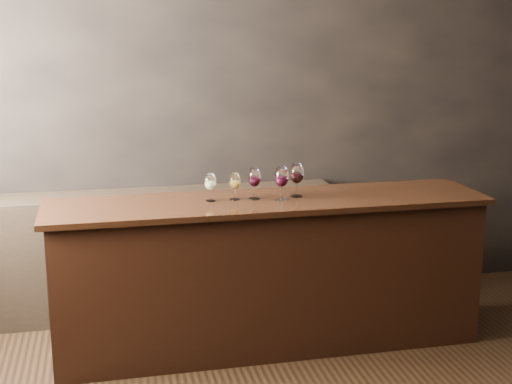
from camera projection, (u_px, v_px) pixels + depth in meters
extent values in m
cube|color=black|center=(236.00, 116.00, 5.30)|extent=(5.00, 0.02, 2.80)
cube|color=black|center=(268.00, 276.00, 4.61)|extent=(2.72, 0.61, 0.95)
cube|color=black|center=(269.00, 202.00, 4.50)|extent=(2.81, 0.67, 0.04)
cube|color=black|center=(165.00, 252.00, 5.19)|extent=(2.48, 0.40, 0.89)
cylinder|color=white|center=(211.00, 201.00, 4.45)|extent=(0.06, 0.06, 0.00)
cylinder|color=white|center=(211.00, 195.00, 4.44)|extent=(0.01, 0.01, 0.07)
ellipsoid|color=white|center=(210.00, 182.00, 4.42)|extent=(0.07, 0.07, 0.10)
cylinder|color=white|center=(210.00, 175.00, 4.41)|extent=(0.05, 0.05, 0.01)
ellipsoid|color=#D6DD82|center=(210.00, 185.00, 4.43)|extent=(0.06, 0.06, 0.05)
cylinder|color=white|center=(235.00, 199.00, 4.49)|extent=(0.06, 0.06, 0.00)
cylinder|color=white|center=(235.00, 194.00, 4.48)|extent=(0.01, 0.01, 0.06)
ellipsoid|color=white|center=(235.00, 181.00, 4.46)|extent=(0.07, 0.07, 0.10)
cylinder|color=white|center=(235.00, 174.00, 4.45)|extent=(0.05, 0.05, 0.01)
ellipsoid|color=#BB8822|center=(235.00, 184.00, 4.47)|extent=(0.06, 0.06, 0.05)
cylinder|color=white|center=(254.00, 198.00, 4.51)|extent=(0.07, 0.07, 0.00)
cylinder|color=white|center=(254.00, 192.00, 4.50)|extent=(0.01, 0.01, 0.07)
ellipsoid|color=white|center=(254.00, 178.00, 4.48)|extent=(0.08, 0.08, 0.12)
cylinder|color=white|center=(254.00, 169.00, 4.46)|extent=(0.06, 0.06, 0.01)
ellipsoid|color=black|center=(254.00, 181.00, 4.48)|extent=(0.07, 0.07, 0.05)
cylinder|color=white|center=(281.00, 199.00, 4.48)|extent=(0.08, 0.08, 0.00)
cylinder|color=white|center=(281.00, 193.00, 4.47)|extent=(0.01, 0.01, 0.08)
ellipsoid|color=white|center=(282.00, 177.00, 4.44)|extent=(0.09, 0.09, 0.13)
cylinder|color=white|center=(282.00, 168.00, 4.43)|extent=(0.07, 0.07, 0.01)
ellipsoid|color=black|center=(281.00, 180.00, 4.45)|extent=(0.07, 0.07, 0.06)
cylinder|color=white|center=(296.00, 196.00, 4.57)|extent=(0.08, 0.08, 0.00)
cylinder|color=white|center=(297.00, 190.00, 4.56)|extent=(0.01, 0.01, 0.08)
ellipsoid|color=white|center=(297.00, 174.00, 4.54)|extent=(0.09, 0.09, 0.13)
cylinder|color=white|center=(297.00, 165.00, 4.52)|extent=(0.07, 0.07, 0.01)
ellipsoid|color=black|center=(297.00, 177.00, 4.54)|extent=(0.07, 0.07, 0.06)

